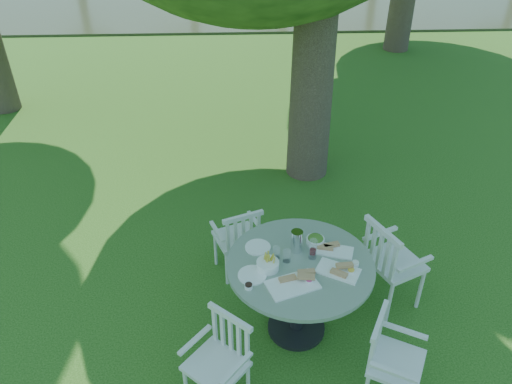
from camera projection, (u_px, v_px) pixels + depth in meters
ground at (257, 263)px, 5.73m from camera, size 140.00×140.00×0.00m
table at (299, 278)px, 4.55m from camera, size 1.33×1.33×0.86m
chair_ne at (387, 259)px, 4.89m from camera, size 0.65×0.67×1.01m
chair_nw at (240, 237)px, 5.30m from camera, size 0.56×0.55×0.87m
chair_sw at (223, 354)px, 4.05m from camera, size 0.60×0.60×0.88m
chair_se at (387, 354)px, 4.05m from camera, size 0.58×0.59×0.88m
tableware at (295, 258)px, 4.44m from camera, size 1.09×0.83×0.22m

